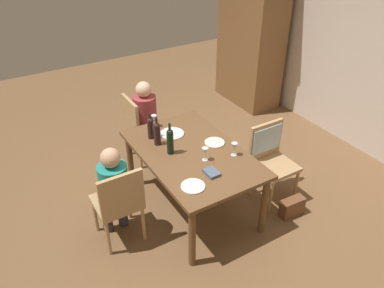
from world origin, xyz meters
name	(u,v)px	position (x,y,z in m)	size (l,w,h in m)	color
ground_plane	(192,205)	(0.00, 0.00, 0.00)	(10.00, 10.00, 0.00)	brown
rear_room_partition	(373,52)	(0.00, 2.70, 1.35)	(6.40, 0.12, 2.70)	beige
armoire_cabinet	(251,38)	(-1.89, 2.25, 1.10)	(1.18, 0.62, 2.18)	brown
dining_table	(192,159)	(0.00, 0.00, 0.67)	(1.58, 1.00, 0.75)	brown
chair_left_end	(140,125)	(-1.17, -0.09, 0.53)	(0.44, 0.44, 0.92)	tan
chair_near	(119,201)	(0.09, -0.88, 0.53)	(0.44, 0.44, 0.92)	tan
chair_far_right	(269,151)	(0.23, 0.88, 0.59)	(0.46, 0.44, 0.92)	tan
person_woman_host	(147,115)	(-1.17, 0.03, 0.65)	(0.30, 0.34, 1.11)	#33333D
person_man_bearded	(114,187)	(-0.03, -0.88, 0.64)	(0.33, 0.29, 1.09)	#33333D
wine_bottle_tall_green	(157,133)	(-0.32, -0.24, 0.90)	(0.07, 0.07, 0.33)	black
wine_bottle_dark_red	(170,140)	(-0.10, -0.20, 0.91)	(0.07, 0.07, 0.36)	black
wine_bottle_short_olive	(151,127)	(-0.48, -0.24, 0.89)	(0.07, 0.07, 0.31)	black
wine_glass_near_left	(154,119)	(-0.69, -0.10, 0.86)	(0.07, 0.07, 0.15)	silver
wine_glass_centre	(205,152)	(0.20, 0.04, 0.86)	(0.07, 0.07, 0.15)	silver
wine_glass_near_right	(234,147)	(0.28, 0.34, 0.86)	(0.07, 0.07, 0.15)	silver
dinner_plate_host	(193,186)	(0.50, -0.29, 0.76)	(0.23, 0.23, 0.01)	white
dinner_plate_guest_left	(215,143)	(-0.02, 0.30, 0.76)	(0.22, 0.22, 0.01)	silver
dinner_plate_guest_right	(172,134)	(-0.43, -0.01, 0.76)	(0.27, 0.27, 0.01)	white
folded_napkin	(212,173)	(0.42, -0.03, 0.77)	(0.16, 0.12, 0.03)	#4C5B75
handbag	(292,207)	(0.71, 0.88, 0.11)	(0.28, 0.12, 0.22)	brown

